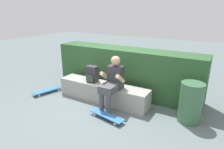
% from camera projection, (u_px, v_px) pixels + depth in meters
% --- Properties ---
extents(ground_plane, '(24.00, 24.00, 0.00)m').
position_uv_depth(ground_plane, '(94.00, 106.00, 4.61)').
color(ground_plane, slate).
extents(bench_main, '(2.36, 0.47, 0.46)m').
position_uv_depth(bench_main, '(103.00, 92.00, 4.85)').
color(bench_main, '#A1A198').
rests_on(bench_main, ground).
extents(person_skater, '(0.49, 0.62, 1.21)m').
position_uv_depth(person_skater, '(112.00, 81.00, 4.34)').
color(person_skater, '#333338').
rests_on(person_skater, ground).
extents(skateboard_near_person, '(0.82, 0.34, 0.09)m').
position_uv_depth(skateboard_near_person, '(107.00, 116.00, 4.07)').
color(skateboard_near_person, teal).
rests_on(skateboard_near_person, ground).
extents(skateboard_beside_bench, '(0.41, 0.82, 0.09)m').
position_uv_depth(skateboard_beside_bench, '(48.00, 90.00, 5.35)').
color(skateboard_beside_bench, teal).
rests_on(skateboard_beside_bench, ground).
extents(backpack_on_bench, '(0.28, 0.23, 0.40)m').
position_uv_depth(backpack_on_bench, '(92.00, 74.00, 4.85)').
color(backpack_on_bench, '#333338').
rests_on(backpack_on_bench, bench_main).
extents(hedge_row, '(4.00, 0.68, 1.22)m').
position_uv_depth(hedge_row, '(126.00, 71.00, 5.24)').
color(hedge_row, '#2E582F').
rests_on(hedge_row, ground).
extents(trash_bin, '(0.45, 0.45, 0.83)m').
position_uv_depth(trash_bin, '(191.00, 103.00, 3.89)').
color(trash_bin, '#3D6B47').
rests_on(trash_bin, ground).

